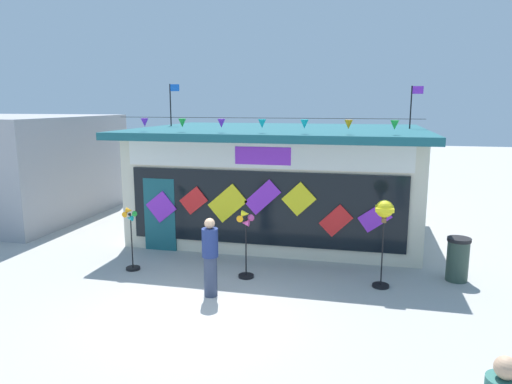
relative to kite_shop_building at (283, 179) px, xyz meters
name	(u,v)px	position (x,y,z in m)	size (l,w,h in m)	color
ground_plane	(197,311)	(-0.54, -6.43, -1.65)	(80.00, 80.00, 0.00)	#ADAAA5
kite_shop_building	(283,179)	(0.00, 0.00, 0.00)	(8.41, 6.71, 4.61)	beige
wind_spinner_far_left	(131,236)	(-2.88, -4.58, -0.79)	(0.34, 0.34, 1.56)	black
wind_spinner_left	(246,238)	(-0.07, -4.46, -0.68)	(0.38, 0.36, 1.61)	black
wind_spinner_center_left	(384,218)	(2.98, -4.33, -0.08)	(0.39, 0.39, 1.96)	black
person_mid_plaza	(210,257)	(-0.52, -5.64, -0.79)	(0.34, 0.34, 1.68)	#333D56
trash_bin	(458,259)	(4.67, -3.53, -1.14)	(0.52, 0.52, 1.01)	#2D4238
neighbour_building	(6,166)	(-10.10, -0.16, 0.13)	(6.31, 6.27, 3.55)	#99999E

